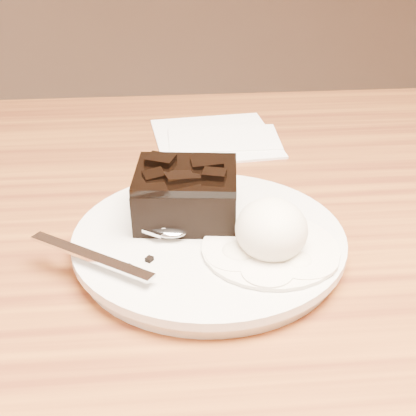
{
  "coord_description": "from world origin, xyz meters",
  "views": [
    {
      "loc": [
        -0.05,
        -0.47,
        1.05
      ],
      "look_at": [
        -0.01,
        -0.01,
        0.79
      ],
      "focal_mm": 52.66,
      "sensor_mm": 36.0,
      "label": 1
    }
  ],
  "objects": [
    {
      "name": "crumb_a",
      "position": [
        -0.06,
        -0.06,
        0.77
      ],
      "size": [
        0.01,
        0.01,
        0.0
      ],
      "primitive_type": "cube",
      "rotation": [
        0.0,
        0.0,
        0.93
      ],
      "color": "black",
      "rests_on": "plate"
    },
    {
      "name": "crumb_c",
      "position": [
        0.03,
        -0.09,
        0.77
      ],
      "size": [
        0.01,
        0.01,
        0.0
      ],
      "primitive_type": "cube",
      "rotation": [
        0.0,
        0.0,
        0.69
      ],
      "color": "black",
      "rests_on": "plate"
    },
    {
      "name": "brownie",
      "position": [
        -0.03,
        0.01,
        0.79
      ],
      "size": [
        0.1,
        0.09,
        0.04
      ],
      "primitive_type": "cube",
      "rotation": [
        0.0,
        0.0,
        -0.12
      ],
      "color": "black",
      "rests_on": "plate"
    },
    {
      "name": "melt_puddle",
      "position": [
        0.04,
        -0.05,
        0.77
      ],
      "size": [
        0.11,
        0.11,
        0.0
      ],
      "primitive_type": "cylinder",
      "color": "white",
      "rests_on": "plate"
    },
    {
      "name": "crumb_b",
      "position": [
        -0.08,
        -0.07,
        0.77
      ],
      "size": [
        0.01,
        0.01,
        0.0
      ],
      "primitive_type": "cube",
      "rotation": [
        0.0,
        0.0,
        0.67
      ],
      "color": "black",
      "rests_on": "plate"
    },
    {
      "name": "ice_cream_scoop",
      "position": [
        0.04,
        -0.05,
        0.79
      ],
      "size": [
        0.06,
        0.06,
        0.05
      ],
      "primitive_type": "ellipsoid",
      "color": "white",
      "rests_on": "plate"
    },
    {
      "name": "plate",
      "position": [
        -0.01,
        -0.02,
        0.76
      ],
      "size": [
        0.24,
        0.24,
        0.02
      ],
      "primitive_type": "cylinder",
      "color": "beige",
      "rests_on": "dining_table"
    },
    {
      "name": "napkin",
      "position": [
        0.02,
        0.23,
        0.75
      ],
      "size": [
        0.16,
        0.16,
        0.01
      ],
      "primitive_type": "cube",
      "rotation": [
        0.0,
        0.0,
        0.1
      ],
      "color": "white",
      "rests_on": "dining_table"
    },
    {
      "name": "spoon",
      "position": [
        -0.05,
        -0.02,
        0.77
      ],
      "size": [
        0.16,
        0.13,
        0.01
      ],
      "primitive_type": null,
      "rotation": [
        0.0,
        0.0,
        0.95
      ],
      "color": "silver",
      "rests_on": "plate"
    }
  ]
}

